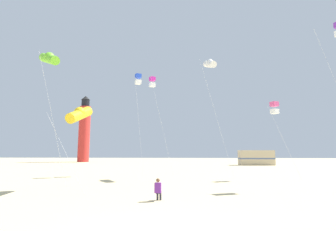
% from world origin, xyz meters
% --- Properties ---
extents(kite_flyer_standing, '(0.35, 0.52, 1.16)m').
position_xyz_m(kite_flyer_standing, '(-0.55, 6.44, 0.61)').
color(kite_flyer_standing, '#722D99').
rests_on(kite_flyer_standing, ground).
extents(kite_tube_gold, '(2.90, 2.92, 5.76)m').
position_xyz_m(kite_tube_gold, '(-6.26, 9.64, 5.06)').
color(kite_tube_gold, silver).
rests_on(kite_tube_gold, ground).
extents(kite_box_magenta, '(2.79, 2.79, 11.13)m').
position_xyz_m(kite_box_magenta, '(-2.83, 21.74, 10.53)').
color(kite_box_magenta, silver).
rests_on(kite_box_magenta, ground).
extents(kite_box_blue, '(1.16, 1.16, 11.17)m').
position_xyz_m(kite_box_blue, '(-4.30, 20.63, 10.57)').
color(kite_box_blue, silver).
rests_on(kite_box_blue, ground).
extents(kite_tube_white, '(3.10, 3.21, 12.30)m').
position_xyz_m(kite_tube_white, '(3.52, 18.88, 11.60)').
color(kite_tube_white, silver).
rests_on(kite_tube_white, ground).
extents(kite_box_rainbow, '(2.81, 2.04, 7.23)m').
position_xyz_m(kite_box_rainbow, '(9.37, 17.48, 6.65)').
color(kite_box_rainbow, silver).
rests_on(kite_box_rainbow, ground).
extents(kite_tube_lime, '(2.99, 2.86, 10.43)m').
position_xyz_m(kite_tube_lime, '(-9.63, 11.41, 9.73)').
color(kite_tube_lime, silver).
rests_on(kite_tube_lime, ground).
extents(lighthouse_distant, '(2.80, 2.80, 16.80)m').
position_xyz_m(lighthouse_distant, '(-24.54, 57.01, 7.84)').
color(lighthouse_distant, red).
rests_on(lighthouse_distant, ground).
extents(rv_van_tan, '(6.59, 2.79, 2.80)m').
position_xyz_m(rv_van_tan, '(14.42, 43.75, 1.39)').
color(rv_van_tan, '#C6B28C').
rests_on(rv_van_tan, ground).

